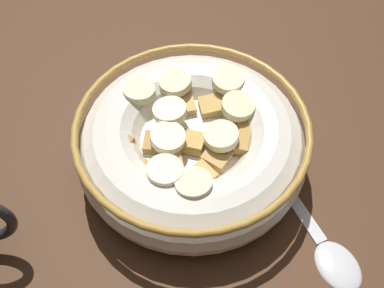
{
  "coord_description": "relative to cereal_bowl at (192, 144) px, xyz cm",
  "views": [
    {
      "loc": [
        -0.5,
        -24.44,
        36.15
      ],
      "look_at": [
        0.0,
        0.0,
        3.0
      ],
      "focal_mm": 46.83,
      "sensor_mm": 36.0,
      "label": 1
    }
  ],
  "objects": [
    {
      "name": "ground_plane",
      "position": [
        -0.01,
        -0.01,
        -4.02
      ],
      "size": [
        101.59,
        101.59,
        2.0
      ],
      "primitive_type": "cube",
      "color": "#472B19"
    },
    {
      "name": "spoon",
      "position": [
        9.97,
        -7.51,
        -2.68
      ],
      "size": [
        8.52,
        15.74,
        0.8
      ],
      "color": "silver",
      "rests_on": "ground_plane"
    },
    {
      "name": "cereal_bowl",
      "position": [
        0.0,
        0.0,
        0.0
      ],
      "size": [
        19.06,
        19.06,
        6.0
      ],
      "color": "silver",
      "rests_on": "ground_plane"
    }
  ]
}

